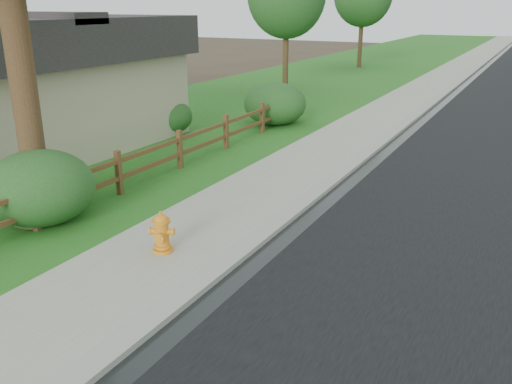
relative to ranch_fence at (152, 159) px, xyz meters
The scene contains 12 objects.
ground 7.37m from the ranch_fence, 60.64° to the right, with size 120.00×120.00×0.00m, color #3E2E21.
curb 28.88m from the ranch_fence, 82.04° to the left, with size 0.40×90.00×0.12m, color gray.
wet_gutter 28.94m from the ranch_fence, 81.35° to the left, with size 0.50×90.00×0.00m, color black.
sidewalk 28.73m from the ranch_fence, 84.61° to the left, with size 2.20×90.00×0.10m, color gray.
grass_strip 28.62m from the ranch_fence, 88.40° to the left, with size 1.60×90.00×0.06m, color #215217.
lawn_near 28.94m from the ranch_fence, 98.75° to the left, with size 9.00×90.00×0.04m, color #215217.
ranch_fence is the anchor object (origin of this frame).
fire_hydrant 4.35m from the ranch_fence, 49.52° to the right, with size 0.50×0.41×0.76m.
boulder 3.51m from the ranch_fence, 94.91° to the right, with size 1.12×0.84×0.74m, color brown.
shrub_b 3.18m from the ranch_fence, 95.42° to the right, with size 2.16×2.16×1.51m, color #17411B.
shrub_c 5.43m from the ranch_fence, 122.30° to the left, with size 1.66×1.66×1.20m, color #17411B.
shrub_d 7.61m from the ranch_fence, 92.26° to the left, with size 2.29×2.29×1.56m, color #17411B.
Camera 1 is at (4.76, -3.83, 4.25)m, focal length 38.00 mm.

